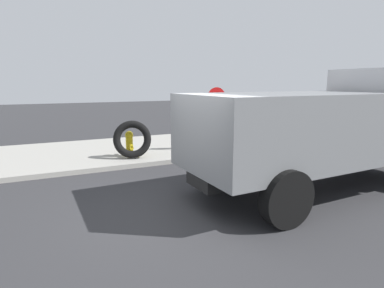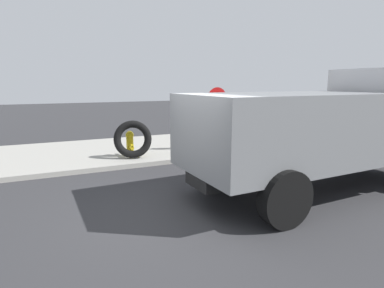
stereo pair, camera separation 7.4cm
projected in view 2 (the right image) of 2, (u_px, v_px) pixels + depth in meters
ground_plane at (171, 219)px, 6.21m from camera, size 80.00×80.00×0.00m
sidewalk_curb at (110, 151)px, 12.00m from camera, size 36.00×5.00×0.15m
fire_hydrant at (130, 143)px, 10.81m from camera, size 0.28×0.62×0.87m
loose_tire at (133, 139)px, 10.50m from camera, size 1.33×0.78×1.27m
stop_sign at (217, 107)px, 11.54m from camera, size 0.76×0.08×2.33m
dump_truck_gray at (329, 125)px, 7.75m from camera, size 7.09×3.01×3.00m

